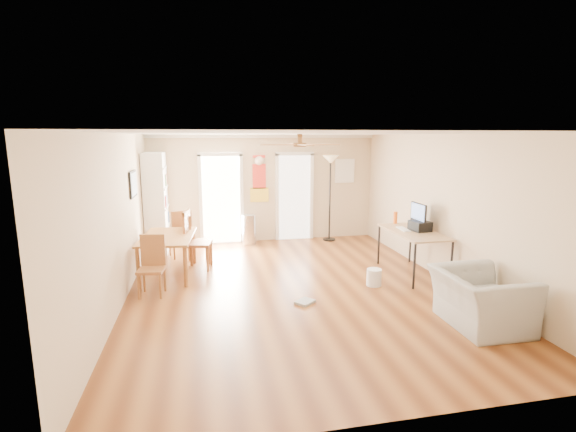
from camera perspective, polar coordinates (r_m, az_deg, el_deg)
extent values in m
plane|color=brown|center=(7.27, 0.96, -9.82)|extent=(7.00, 7.00, 0.00)
cube|color=red|center=(10.26, -3.93, 5.11)|extent=(0.46, 0.03, 1.10)
cube|color=white|center=(10.74, 7.71, 6.09)|extent=(0.50, 0.04, 0.60)
cube|color=black|center=(8.18, -20.29, 4.10)|extent=(0.04, 0.66, 0.48)
cylinder|color=#BCBCBE|center=(10.11, -5.32, -1.84)|extent=(0.39, 0.39, 0.72)
cube|color=white|center=(8.21, 15.38, -1.72)|extent=(0.17, 0.43, 0.02)
cube|color=black|center=(8.17, 17.48, -1.29)|extent=(0.34, 0.39, 0.18)
cylinder|color=orange|center=(8.72, 14.37, -0.21)|extent=(0.10, 0.10, 0.24)
cylinder|color=silver|center=(7.51, 11.60, -8.16)|extent=(0.32, 0.32, 0.30)
cube|color=#959691|center=(6.67, 2.31, -11.58)|extent=(0.36, 0.35, 0.04)
imported|color=#9C9D98|center=(6.36, 24.65, -10.28)|extent=(1.04, 1.18, 0.76)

